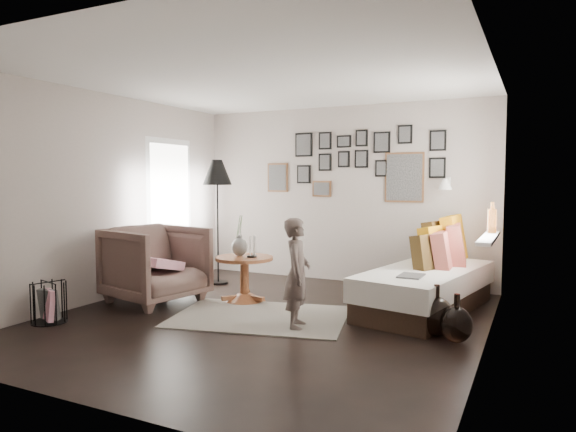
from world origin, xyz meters
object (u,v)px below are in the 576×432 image
at_px(pedestal_table, 244,281).
at_px(demijohn_small, 456,324).
at_px(daybed, 428,280).
at_px(child, 297,273).
at_px(vase, 240,244).
at_px(magazine_basket, 49,303).
at_px(floor_lamp, 217,177).
at_px(armchair, 156,264).
at_px(demijohn_large, 436,316).

xyz_separation_m(pedestal_table, demijohn_small, (2.62, -0.53, -0.09)).
bearing_deg(daybed, child, -116.18).
height_order(vase, magazine_basket, vase).
bearing_deg(pedestal_table, vase, 165.96).
bearing_deg(child, magazine_basket, 94.53).
bearing_deg(floor_lamp, child, -37.37).
relative_size(vase, child, 0.45).
bearing_deg(demijohn_small, vase, 168.41).
height_order(daybed, floor_lamp, floor_lamp).
bearing_deg(magazine_basket, vase, 53.54).
bearing_deg(child, floor_lamp, 35.15).
distance_m(armchair, floor_lamp, 1.68).
bearing_deg(armchair, vase, -46.27).
bearing_deg(pedestal_table, armchair, -151.98).
relative_size(daybed, armchair, 2.21).
bearing_deg(child, vase, 38.96).
height_order(daybed, armchair, daybed).
bearing_deg(demijohn_large, magazine_basket, -160.75).
distance_m(armchair, magazine_basket, 1.32).
relative_size(pedestal_table, daybed, 0.31).
bearing_deg(pedestal_table, magazine_basket, -128.43).
height_order(floor_lamp, demijohn_small, floor_lamp).
bearing_deg(armchair, magazine_basket, 173.95).
xyz_separation_m(armchair, floor_lamp, (0.06, 1.28, 1.08)).
relative_size(vase, daybed, 0.22).
xyz_separation_m(armchair, child, (2.04, -0.23, 0.09)).
height_order(armchair, child, child).
height_order(vase, child, child).
height_order(floor_lamp, magazine_basket, floor_lamp).
xyz_separation_m(daybed, demijohn_small, (0.49, -1.16, -0.17)).
height_order(demijohn_large, demijohn_small, demijohn_large).
height_order(daybed, magazine_basket, daybed).
height_order(armchair, magazine_basket, armchair).
bearing_deg(child, daybed, -54.97).
xyz_separation_m(vase, child, (1.15, -0.77, -0.15)).
distance_m(magazine_basket, demijohn_large, 4.02).
xyz_separation_m(pedestal_table, child, (1.07, -0.75, 0.31)).
distance_m(vase, demijohn_large, 2.58).
xyz_separation_m(pedestal_table, vase, (-0.08, 0.02, 0.46)).
bearing_deg(daybed, vase, -153.28).
relative_size(armchair, demijohn_large, 2.06).
relative_size(daybed, floor_lamp, 1.27).
height_order(vase, armchair, vase).
height_order(magazine_basket, demijohn_small, demijohn_small).
bearing_deg(vase, daybed, 15.41).
bearing_deg(armchair, demijohn_small, -77.68).
bearing_deg(pedestal_table, demijohn_small, -11.51).
xyz_separation_m(vase, armchair, (-0.88, -0.53, -0.25)).
bearing_deg(demijohn_small, daybed, 112.80).
distance_m(floor_lamp, demijohn_small, 4.00).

